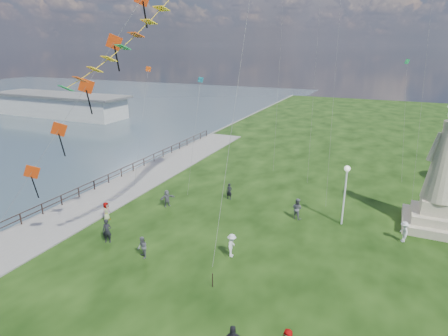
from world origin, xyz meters
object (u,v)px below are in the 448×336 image
at_px(person_6, 229,191).
at_px(person_8, 404,232).
at_px(pier_pavilion, 60,105).
at_px(person_0, 107,231).
at_px(person_2, 232,245).
at_px(person_10, 106,211).
at_px(person_1, 142,247).
at_px(statue, 442,185).
at_px(lamppost, 346,183).
at_px(person_7, 297,209).
at_px(person_5, 167,198).

relative_size(person_6, person_8, 0.97).
distance_m(pier_pavilion, person_0, 57.35).
relative_size(person_2, person_6, 1.09).
relative_size(person_0, person_10, 1.16).
height_order(person_1, person_10, person_10).
distance_m(statue, person_8, 4.87).
height_order(person_0, person_2, person_0).
xyz_separation_m(person_6, person_8, (14.23, -2.08, 0.02)).
bearing_deg(lamppost, person_0, -146.90).
bearing_deg(person_7, person_5, 31.85).
height_order(lamppost, person_6, lamppost).
xyz_separation_m(statue, lamppost, (-6.54, -2.30, -0.05)).
distance_m(person_1, person_10, 6.83).
xyz_separation_m(pier_pavilion, person_1, (46.99, -38.02, -1.10)).
bearing_deg(person_1, person_6, 120.16).
height_order(statue, person_10, statue).
xyz_separation_m(person_1, person_2, (5.24, 2.50, 0.06)).
bearing_deg(person_2, person_8, -65.51).
distance_m(lamppost, person_2, 10.16).
bearing_deg(statue, person_7, -163.75).
bearing_deg(person_2, person_1, 106.89).
relative_size(lamppost, person_10, 3.18).
bearing_deg(person_6, pier_pavilion, 149.68).
height_order(person_2, person_10, person_2).
xyz_separation_m(person_6, person_7, (6.49, -1.46, 0.12)).
distance_m(person_6, person_10, 10.65).
bearing_deg(person_0, person_5, 64.60).
distance_m(pier_pavilion, person_10, 53.71).
height_order(person_2, person_7, person_7).
height_order(person_1, person_2, person_2).
distance_m(person_8, person_10, 22.20).
distance_m(person_2, person_10, 11.18).
xyz_separation_m(statue, person_6, (-16.47, -1.28, -2.74)).
xyz_separation_m(lamppost, person_0, (-14.70, -9.58, -2.57)).
height_order(lamppost, person_0, lamppost).
xyz_separation_m(person_2, person_7, (2.56, 7.33, 0.05)).
xyz_separation_m(person_0, person_8, (19.00, 8.52, -0.10)).
bearing_deg(person_8, person_1, -79.49).
height_order(person_6, person_7, person_7).
height_order(person_0, person_10, person_0).
bearing_deg(pier_pavilion, lamppost, -25.49).
bearing_deg(person_8, person_7, -114.72).
height_order(person_6, person_8, person_8).
xyz_separation_m(pier_pavilion, person_7, (54.79, -28.19, -0.98)).
distance_m(lamppost, person_6, 10.34).
distance_m(person_0, person_1, 3.53).
relative_size(person_7, person_10, 1.14).
relative_size(person_5, person_7, 0.86).
xyz_separation_m(person_5, person_10, (-2.94, -4.23, 0.01)).
relative_size(lamppost, person_6, 3.22).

